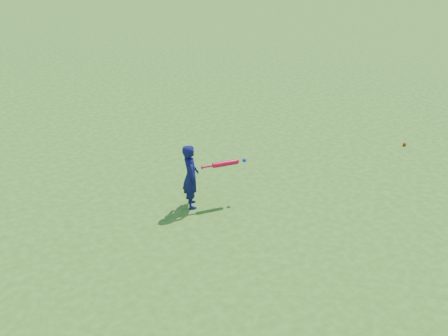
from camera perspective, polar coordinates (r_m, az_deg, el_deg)
name	(u,v)px	position (r m, az deg, el deg)	size (l,w,h in m)	color
ground	(247,199)	(7.40, 2.59, -3.61)	(80.00, 80.00, 0.00)	#326C19
child	(191,176)	(7.03, -3.83, -0.96)	(0.35, 0.23, 0.96)	#0E1044
ground_ball_red	(405,144)	(9.61, 19.94, 2.58)	(0.06, 0.06, 0.06)	red
bat_swing	(227,163)	(7.08, 0.33, 0.55)	(0.68, 0.12, 0.08)	red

